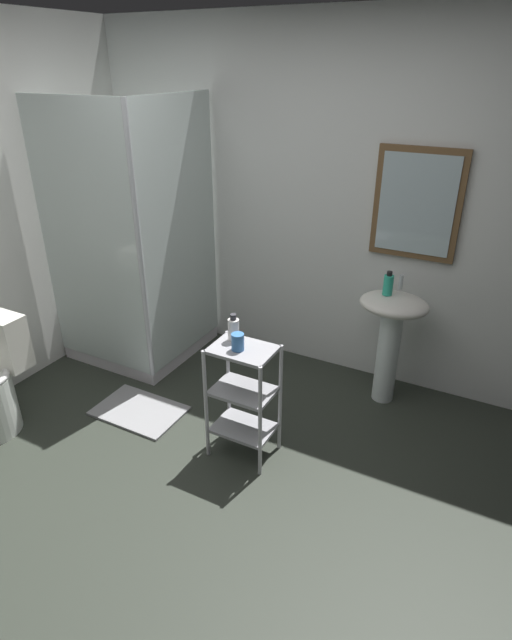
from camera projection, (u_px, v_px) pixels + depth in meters
name	position (u px, v px, depth m)	size (l,w,h in m)	color
ground_plane	(182.00, 507.00, 2.84)	(4.20, 4.20, 0.02)	#2C3129
wall_back	(321.00, 205.00, 3.73)	(4.20, 0.14, 2.50)	silver
shower_stall	(141.00, 303.00, 4.10)	(0.92, 0.92, 2.00)	white
pedestal_sink	(391.00, 327.00, 3.49)	(0.46, 0.37, 0.81)	white
sink_faucet	(401.00, 282.00, 3.46)	(0.03, 0.03, 0.10)	silver
storage_cart	(243.00, 393.00, 3.04)	(0.38, 0.28, 0.74)	silver
hand_soap_bottle	(388.00, 284.00, 3.36)	(0.06, 0.06, 0.16)	#2DBC99
lotion_bottle_white	(234.00, 329.00, 2.96)	(0.06, 0.06, 0.17)	white
rinse_cup	(238.00, 342.00, 2.87)	(0.07, 0.07, 0.10)	#3870B2
bath_mat	(139.00, 411.00, 3.59)	(0.60, 0.40, 0.02)	gray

